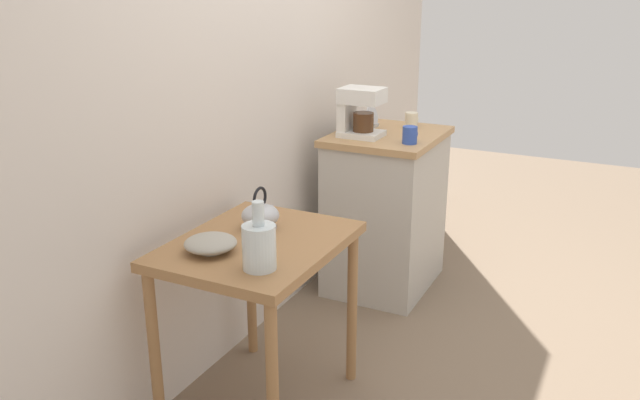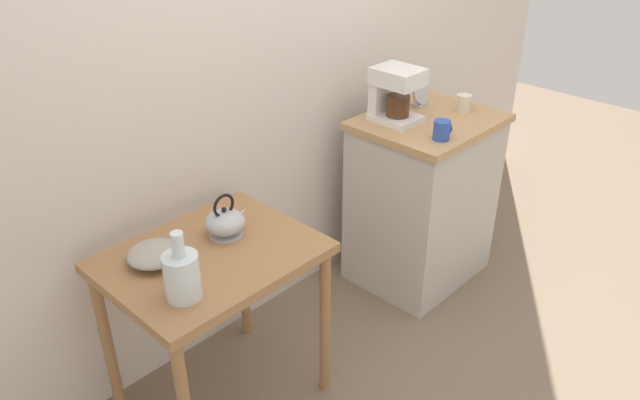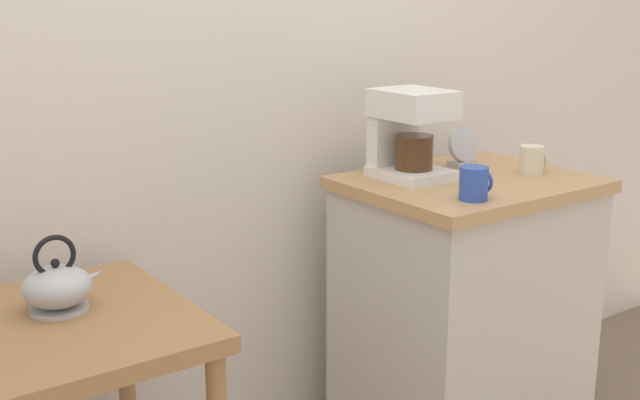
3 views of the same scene
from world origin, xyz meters
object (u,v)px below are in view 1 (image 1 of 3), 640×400
bowl_stoneware (211,243)px  mug_blue (410,135)px  coffee_maker (358,110)px  glass_carafe_vase (259,245)px  mug_small_cream (412,120)px  table_clock (372,118)px  teakettle (261,215)px

bowl_stoneware → mug_blue: size_ratio=2.20×
bowl_stoneware → mug_blue: (1.31, -0.31, 0.17)m
coffee_maker → glass_carafe_vase: bearing=-170.6°
glass_carafe_vase → coffee_maker: bearing=9.4°
mug_small_cream → mug_blue: (-0.37, -0.12, 0.00)m
glass_carafe_vase → mug_small_cream: bearing=1.5°
bowl_stoneware → mug_blue: bearing=-13.4°
mug_blue → table_clock: (0.28, 0.32, 0.01)m
bowl_stoneware → coffee_maker: size_ratio=0.75×
coffee_maker → mug_blue: bearing=-96.0°
teakettle → glass_carafe_vase: bearing=-149.3°
bowl_stoneware → table_clock: 1.60m
glass_carafe_vase → mug_blue: (1.36, -0.07, 0.12)m
bowl_stoneware → mug_small_cream: size_ratio=2.28×
mug_blue → coffee_maker: bearing=84.0°
bowl_stoneware → glass_carafe_vase: bearing=-100.7°
coffee_maker → table_clock: 0.26m
teakettle → glass_carafe_vase: glass_carafe_vase is taller
glass_carafe_vase → mug_small_cream: 1.73m
coffee_maker → mug_small_cream: bearing=-29.0°
teakettle → table_clock: bearing=2.1°
mug_small_cream → table_clock: bearing=113.8°
mug_small_cream → coffee_maker: bearing=151.0°
table_clock → glass_carafe_vase: bearing=-171.4°
teakettle → glass_carafe_vase: size_ratio=0.76×
glass_carafe_vase → mug_small_cream: size_ratio=2.89×
bowl_stoneware → teakettle: bearing=-7.6°
bowl_stoneware → teakettle: teakettle is taller
teakettle → mug_blue: mug_blue is taller
mug_blue → bowl_stoneware: bearing=166.6°
glass_carafe_vase → teakettle: bearing=30.7°
teakettle → mug_small_cream: mug_small_cream is taller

